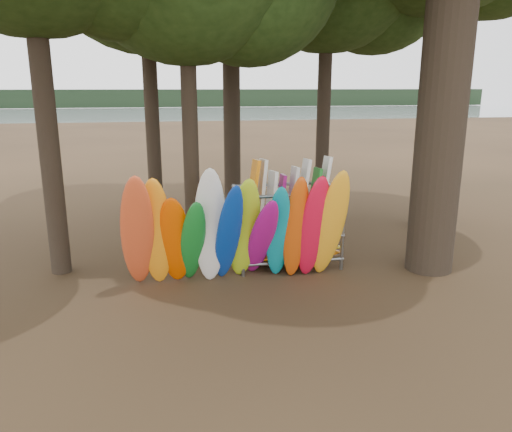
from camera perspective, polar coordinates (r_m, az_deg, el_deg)
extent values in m
plane|color=#47331E|center=(12.32, 2.81, -7.98)|extent=(120.00, 120.00, 0.00)
plane|color=gray|center=(71.25, -8.93, 10.64)|extent=(160.00, 160.00, 0.00)
cube|color=black|center=(121.10, -9.97, 13.12)|extent=(160.00, 4.00, 4.00)
cylinder|color=black|center=(13.38, -23.51, 16.61)|extent=(0.51, 0.51, 10.93)
cylinder|color=black|center=(17.05, -12.08, 16.40)|extent=(0.47, 0.47, 10.70)
cylinder|color=black|center=(18.83, -2.91, 20.90)|extent=(0.63, 0.63, 13.59)
cylinder|color=black|center=(18.64, 7.91, 16.83)|extent=(0.49, 0.49, 10.98)
cylinder|color=black|center=(14.27, -7.72, 15.33)|extent=(0.45, 0.45, 9.88)
cylinder|color=black|center=(17.83, 19.49, 19.46)|extent=(0.54, 0.54, 12.95)
ellipsoid|color=#E44E25|center=(11.74, -13.38, -1.94)|extent=(0.87, 1.76, 3.08)
ellipsoid|color=orange|center=(11.91, -11.33, -1.94)|extent=(0.79, 1.19, 2.88)
ellipsoid|color=#EB4B00|center=(11.98, -9.27, -2.87)|extent=(0.89, 1.30, 2.45)
ellipsoid|color=#147B28|center=(11.95, -7.25, -3.03)|extent=(0.79, 1.63, 2.42)
ellipsoid|color=white|center=(11.83, -5.27, -1.32)|extent=(0.80, 1.12, 3.06)
ellipsoid|color=#0B36A1|center=(11.80, -3.17, -2.15)|extent=(0.80, 1.75, 2.79)
ellipsoid|color=#ACCD1C|center=(12.08, -1.36, -1.60)|extent=(0.84, 1.39, 2.83)
ellipsoid|color=#A11079|center=(12.17, 0.63, -2.61)|extent=(0.87, 1.86, 2.42)
ellipsoid|color=#0B8693|center=(12.20, 2.58, -1.96)|extent=(0.73, 1.23, 2.59)
ellipsoid|color=#D24A0C|center=(12.19, 4.59, -1.46)|extent=(0.61, 1.07, 2.81)
ellipsoid|color=red|center=(12.23, 6.58, -1.38)|extent=(0.75, 1.31, 2.87)
ellipsoid|color=#FFA81E|center=(12.30, 8.51, -1.03)|extent=(0.87, 1.52, 3.02)
ellipsoid|color=#CF630B|center=(13.22, 4.03, -4.45)|extent=(2.75, 0.55, 0.24)
ellipsoid|color=#AD8D17|center=(13.59, 3.59, -3.91)|extent=(3.11, 0.55, 0.24)
ellipsoid|color=#16632B|center=(13.82, 3.34, -3.59)|extent=(2.71, 0.55, 0.24)
ellipsoid|color=red|center=(14.16, 2.97, -3.13)|extent=(3.23, 0.55, 0.24)
cube|color=orange|center=(13.32, -0.76, 0.29)|extent=(0.57, 0.82, 2.88)
cube|color=white|center=(13.52, 0.32, 0.45)|extent=(0.43, 0.81, 2.87)
cube|color=white|center=(13.49, 1.61, -0.26)|extent=(0.36, 0.80, 2.57)
cube|color=#931873|center=(13.71, 2.64, -0.31)|extent=(0.38, 0.75, 2.44)
cube|color=silver|center=(13.61, 3.97, 0.06)|extent=(0.38, 0.78, 2.66)
cube|color=white|center=(13.75, 5.02, 0.62)|extent=(0.54, 0.78, 2.85)
cube|color=#1B7B26|center=(13.71, 6.33, 0.05)|extent=(0.49, 0.77, 2.63)
cube|color=white|center=(13.91, 7.27, 0.85)|extent=(0.60, 0.77, 2.91)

